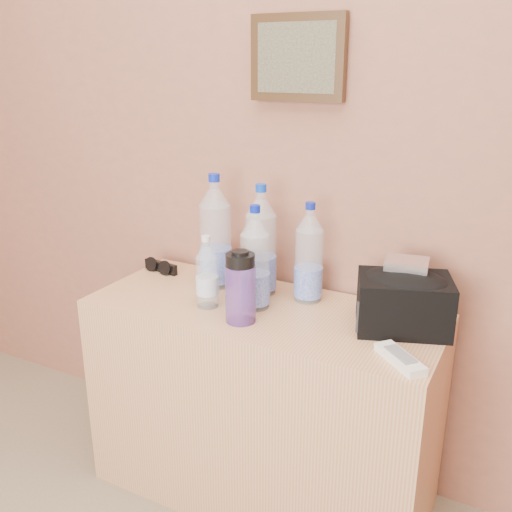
% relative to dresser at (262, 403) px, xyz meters
% --- Properties ---
extents(picture_frame, '(0.30, 0.03, 0.25)m').
position_rel_dresser_xyz_m(picture_frame, '(0.00, 0.22, 1.06)').
color(picture_frame, '#382311').
rests_on(picture_frame, room_shell).
extents(dresser, '(1.08, 0.45, 0.68)m').
position_rel_dresser_xyz_m(dresser, '(0.00, 0.00, 0.00)').
color(dresser, '#AB8647').
rests_on(dresser, ground).
extents(pet_large_a, '(0.10, 0.10, 0.38)m').
position_rel_dresser_xyz_m(pet_large_a, '(-0.22, 0.10, 0.51)').
color(pet_large_a, silver).
rests_on(pet_large_a, dresser).
extents(pet_large_b, '(0.10, 0.10, 0.36)m').
position_rel_dresser_xyz_m(pet_large_b, '(-0.06, 0.11, 0.50)').
color(pet_large_b, white).
rests_on(pet_large_b, dresser).
extents(pet_large_c, '(0.09, 0.09, 0.31)m').
position_rel_dresser_xyz_m(pet_large_c, '(0.10, 0.12, 0.48)').
color(pet_large_c, white).
rests_on(pet_large_c, dresser).
extents(pet_large_d, '(0.09, 0.09, 0.32)m').
position_rel_dresser_xyz_m(pet_large_d, '(-0.02, -0.00, 0.48)').
color(pet_large_d, silver).
rests_on(pet_large_d, dresser).
extents(pet_small, '(0.06, 0.06, 0.23)m').
position_rel_dresser_xyz_m(pet_small, '(-0.15, -0.07, 0.44)').
color(pet_small, white).
rests_on(pet_small, dresser).
extents(nalgene_bottle, '(0.09, 0.09, 0.21)m').
position_rel_dresser_xyz_m(nalgene_bottle, '(-0.01, -0.11, 0.44)').
color(nalgene_bottle, '#673D9E').
rests_on(nalgene_bottle, dresser).
extents(sunglasses, '(0.15, 0.07, 0.04)m').
position_rel_dresser_xyz_m(sunglasses, '(-0.47, 0.11, 0.36)').
color(sunglasses, black).
rests_on(sunglasses, dresser).
extents(ac_remote, '(0.15, 0.15, 0.02)m').
position_rel_dresser_xyz_m(ac_remote, '(0.46, -0.14, 0.35)').
color(ac_remote, silver).
rests_on(ac_remote, dresser).
extents(toiletry_bag, '(0.30, 0.25, 0.17)m').
position_rel_dresser_xyz_m(toiletry_bag, '(0.41, 0.06, 0.42)').
color(toiletry_bag, black).
rests_on(toiletry_bag, dresser).
extents(foil_packet, '(0.13, 0.11, 0.02)m').
position_rel_dresser_xyz_m(foil_packet, '(0.40, 0.08, 0.52)').
color(foil_packet, silver).
rests_on(foil_packet, toiletry_bag).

